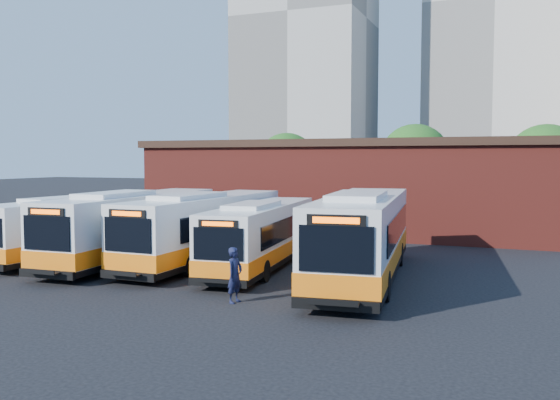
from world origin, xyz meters
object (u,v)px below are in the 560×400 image
at_px(bus_west, 134,229).
at_px(bus_mideast, 262,237).
at_px(bus_midwest, 205,230).
at_px(bus_east, 363,239).
at_px(bus_farwest, 83,229).
at_px(transit_worker, 235,275).

bearing_deg(bus_west, bus_mideast, 2.48).
distance_m(bus_midwest, bus_east, 8.33).
relative_size(bus_west, bus_east, 0.93).
bearing_deg(bus_farwest, bus_east, 3.98).
height_order(bus_west, transit_worker, bus_west).
bearing_deg(transit_worker, bus_midwest, 44.59).
bearing_deg(bus_west, bus_east, -3.74).
height_order(bus_farwest, bus_west, bus_west).
relative_size(bus_midwest, bus_mideast, 1.09).
xyz_separation_m(bus_farwest, transit_worker, (11.84, -5.99, -0.47)).
distance_m(bus_west, bus_midwest, 3.68).
bearing_deg(bus_east, transit_worker, -125.91).
bearing_deg(bus_mideast, bus_east, -15.81).
distance_m(bus_farwest, bus_west, 3.24).
height_order(bus_mideast, transit_worker, bus_mideast).
distance_m(bus_mideast, bus_east, 5.14).
xyz_separation_m(bus_mideast, transit_worker, (1.85, -6.59, -0.44)).
height_order(bus_farwest, bus_midwest, bus_midwest).
bearing_deg(bus_east, bus_farwest, 172.39).
distance_m(bus_farwest, bus_east, 15.06).
relative_size(bus_midwest, bus_east, 0.91).
height_order(bus_farwest, transit_worker, bus_farwest).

